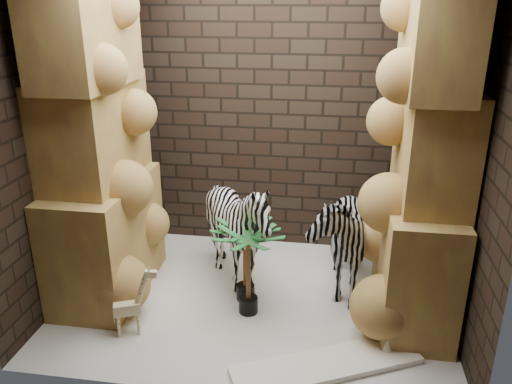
% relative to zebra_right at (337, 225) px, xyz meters
% --- Properties ---
extents(floor, '(3.50, 3.50, 0.00)m').
position_rel_zebra_right_xyz_m(floor, '(-0.75, -0.39, -0.65)').
color(floor, white).
rests_on(floor, ground).
extents(wall_back, '(3.50, 0.00, 3.50)m').
position_rel_zebra_right_xyz_m(wall_back, '(-0.75, 0.86, 0.85)').
color(wall_back, black).
rests_on(wall_back, ground).
extents(wall_front, '(3.50, 0.00, 3.50)m').
position_rel_zebra_right_xyz_m(wall_front, '(-0.75, -1.64, 0.85)').
color(wall_front, black).
rests_on(wall_front, ground).
extents(wall_left, '(0.00, 3.00, 3.00)m').
position_rel_zebra_right_xyz_m(wall_left, '(-2.50, -0.39, 0.85)').
color(wall_left, black).
rests_on(wall_left, ground).
extents(wall_right, '(0.00, 3.00, 3.00)m').
position_rel_zebra_right_xyz_m(wall_right, '(1.00, -0.39, 0.85)').
color(wall_right, black).
rests_on(wall_right, ground).
extents(rock_pillar_left, '(0.68, 1.30, 3.00)m').
position_rel_zebra_right_xyz_m(rock_pillar_left, '(-2.15, -0.39, 0.85)').
color(rock_pillar_left, gold).
rests_on(rock_pillar_left, floor).
extents(rock_pillar_right, '(0.58, 1.25, 3.00)m').
position_rel_zebra_right_xyz_m(rock_pillar_right, '(0.67, -0.39, 0.85)').
color(rock_pillar_right, gold).
rests_on(rock_pillar_right, floor).
extents(zebra_right, '(0.64, 1.12, 1.29)m').
position_rel_zebra_right_xyz_m(zebra_right, '(0.00, 0.00, 0.00)').
color(zebra_right, white).
rests_on(zebra_right, floor).
extents(zebra_left, '(1.13, 1.32, 1.08)m').
position_rel_zebra_right_xyz_m(zebra_left, '(-0.93, -0.14, -0.11)').
color(zebra_left, white).
rests_on(zebra_left, floor).
extents(giraffe_toy, '(0.34, 0.22, 0.63)m').
position_rel_zebra_right_xyz_m(giraffe_toy, '(-1.70, -1.05, -0.33)').
color(giraffe_toy, beige).
rests_on(giraffe_toy, floor).
extents(palm_front, '(0.36, 0.36, 0.78)m').
position_rel_zebra_right_xyz_m(palm_front, '(-0.82, -0.38, -0.26)').
color(palm_front, '#145122').
rests_on(palm_front, floor).
extents(palm_back, '(0.36, 0.36, 0.80)m').
position_rel_zebra_right_xyz_m(palm_back, '(-0.75, -0.58, -0.24)').
color(palm_back, '#145122').
rests_on(palm_back, floor).
extents(surfboard, '(1.49, 0.98, 0.05)m').
position_rel_zebra_right_xyz_m(surfboard, '(-0.03, -1.23, -0.62)').
color(surfboard, white).
rests_on(surfboard, floor).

